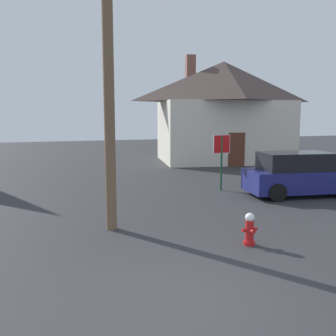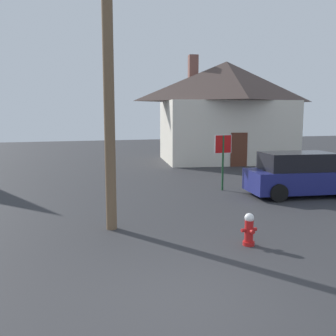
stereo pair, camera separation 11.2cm
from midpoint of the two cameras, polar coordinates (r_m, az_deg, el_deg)
ground_plane at (r=6.53m, az=2.55°, el=-20.01°), size 80.00×80.00×0.10m
fire_hydrant at (r=9.07m, az=11.93°, el=-9.09°), size 0.39×0.33×0.77m
utility_pole at (r=10.03m, az=-9.48°, el=19.12°), size 1.60×0.28×9.57m
stop_sign_far at (r=15.20m, az=7.93°, el=2.61°), size 0.75×0.08×2.24m
house at (r=25.12m, az=8.21°, el=8.69°), size 9.43×7.35×6.95m
parked_car at (r=15.05m, az=19.31°, el=-0.98°), size 4.50×2.43×1.64m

